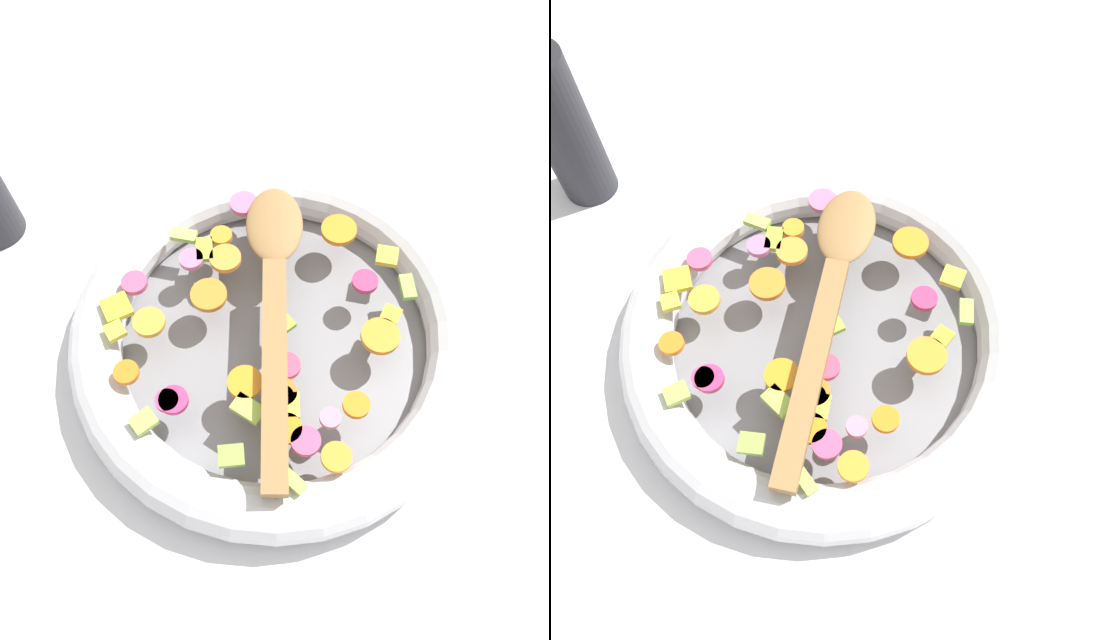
# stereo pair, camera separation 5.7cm
# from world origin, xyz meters

# --- Properties ---
(ground_plane) EXTENTS (4.00, 4.00, 0.00)m
(ground_plane) POSITION_xyz_m (0.00, 0.00, 0.00)
(ground_plane) COLOR silver
(skillet) EXTENTS (0.39, 0.39, 0.05)m
(skillet) POSITION_xyz_m (0.00, 0.00, 0.02)
(skillet) COLOR slate
(skillet) RESTS_ON ground_plane
(chopped_vegetables) EXTENTS (0.28, 0.28, 0.01)m
(chopped_vegetables) POSITION_xyz_m (0.01, -0.01, 0.05)
(chopped_vegetables) COLOR orange
(chopped_vegetables) RESTS_ON skillet
(wooden_spoon) EXTENTS (0.30, 0.15, 0.01)m
(wooden_spoon) POSITION_xyz_m (-0.02, -0.01, 0.06)
(wooden_spoon) COLOR olive
(wooden_spoon) RESTS_ON chopped_vegetables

